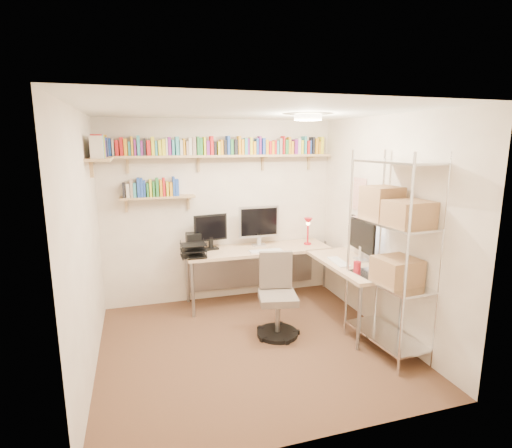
# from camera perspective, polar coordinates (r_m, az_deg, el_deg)

# --- Properties ---
(ground) EXTENTS (3.20, 3.20, 0.00)m
(ground) POSITION_cam_1_polar(r_m,az_deg,el_deg) (4.60, -0.69, -16.97)
(ground) COLOR #49321F
(ground) RESTS_ON ground
(room_shell) EXTENTS (3.24, 3.04, 2.52)m
(room_shell) POSITION_cam_1_polar(r_m,az_deg,el_deg) (4.09, -0.69, 2.46)
(room_shell) COLOR beige
(room_shell) RESTS_ON ground
(wall_shelves) EXTENTS (3.12, 1.09, 0.80)m
(wall_shelves) POSITION_cam_1_polar(r_m,az_deg,el_deg) (5.22, -9.28, 9.60)
(wall_shelves) COLOR tan
(wall_shelves) RESTS_ON ground
(corner_desk) EXTENTS (2.28, 1.96, 1.34)m
(corner_desk) POSITION_cam_1_polar(r_m,az_deg,el_deg) (5.29, 2.27, -4.16)
(corner_desk) COLOR #DBB68E
(corner_desk) RESTS_ON ground
(office_chair) EXTENTS (0.51, 0.52, 0.95)m
(office_chair) POSITION_cam_1_polar(r_m,az_deg,el_deg) (4.70, 3.03, -10.91)
(office_chair) COLOR black
(office_chair) RESTS_ON ground
(wire_rack) EXTENTS (0.53, 0.95, 2.12)m
(wire_rack) POSITION_cam_1_polar(r_m,az_deg,el_deg) (4.28, 19.10, -1.59)
(wire_rack) COLOR silver
(wire_rack) RESTS_ON ground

